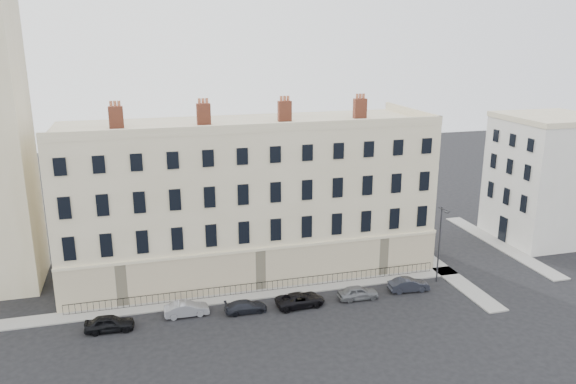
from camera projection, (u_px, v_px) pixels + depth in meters
name	position (u px, v px, depth m)	size (l,w,h in m)	color
ground	(343.00, 310.00, 49.13)	(160.00, 160.00, 0.00)	black
terrace	(247.00, 197.00, 56.67)	(36.22, 12.22, 17.00)	beige
adjacent_building	(545.00, 181.00, 64.86)	(10.00, 10.00, 14.00)	silver
pavement_terrace	(220.00, 299.00, 51.19)	(48.00, 2.00, 0.12)	gray
pavement_east_return	(430.00, 260.00, 59.87)	(2.00, 24.00, 0.12)	gray
pavement_adjacent	(500.00, 245.00, 64.28)	(2.00, 20.00, 0.12)	gray
railings	(262.00, 287.00, 52.45)	(35.00, 0.04, 0.96)	black
car_a	(110.00, 323.00, 45.62)	(1.58, 3.93, 1.34)	black
car_b	(187.00, 309.00, 48.09)	(1.32, 3.79, 1.25)	gray
car_c	(246.00, 306.00, 48.70)	(1.50, 3.69, 1.07)	black
car_d	(300.00, 300.00, 49.79)	(2.03, 4.40, 1.22)	black
car_e	(358.00, 293.00, 51.11)	(1.50, 3.73, 1.27)	slate
car_f	(409.00, 285.00, 52.72)	(1.34, 3.84, 1.27)	#21232C
streetlamp	(440.00, 241.00, 53.67)	(0.53, 1.64, 7.69)	#323338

